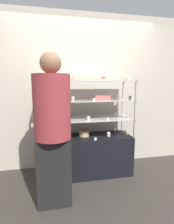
# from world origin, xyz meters

# --- Properties ---
(ground_plane) EXTENTS (20.00, 20.00, 0.00)m
(ground_plane) POSITION_xyz_m (0.00, 0.00, 0.00)
(ground_plane) COLOR #38332D
(back_wall) EXTENTS (8.00, 0.05, 2.60)m
(back_wall) POSITION_xyz_m (0.00, 0.39, 1.30)
(back_wall) COLOR beige
(back_wall) RESTS_ON ground_plane
(display_base) EXTENTS (1.39, 0.49, 0.63)m
(display_base) POSITION_xyz_m (0.00, 0.00, 0.31)
(display_base) COLOR black
(display_base) RESTS_ON ground_plane
(display_riser_lower) EXTENTS (1.39, 0.49, 0.29)m
(display_riser_lower) POSITION_xyz_m (0.00, 0.00, 0.90)
(display_riser_lower) COLOR #B7B7BC
(display_riser_lower) RESTS_ON display_base
(display_riser_middle) EXTENTS (1.39, 0.49, 0.29)m
(display_riser_middle) POSITION_xyz_m (0.00, 0.00, 1.18)
(display_riser_middle) COLOR #B7B7BC
(display_riser_middle) RESTS_ON display_riser_lower
(display_riser_upper) EXTENTS (1.39, 0.49, 0.29)m
(display_riser_upper) POSITION_xyz_m (0.00, 0.00, 1.47)
(display_riser_upper) COLOR #B7B7BC
(display_riser_upper) RESTS_ON display_riser_middle
(layer_cake_centerpiece) EXTENTS (0.16, 0.16, 0.11)m
(layer_cake_centerpiece) POSITION_xyz_m (-0.04, 0.02, 0.68)
(layer_cake_centerpiece) COLOR #DBBC84
(layer_cake_centerpiece) RESTS_ON display_base
(sheet_cake_frosted) EXTENTS (0.25, 0.13, 0.07)m
(sheet_cake_frosted) POSITION_xyz_m (0.23, -0.03, 1.24)
(sheet_cake_frosted) COLOR #C66660
(sheet_cake_frosted) RESTS_ON display_riser_middle
(cupcake_0) EXTENTS (0.06, 0.06, 0.07)m
(cupcake_0) POSITION_xyz_m (-0.63, -0.13, 0.66)
(cupcake_0) COLOR #CCB28C
(cupcake_0) RESTS_ON display_base
(cupcake_1) EXTENTS (0.06, 0.06, 0.07)m
(cupcake_1) POSITION_xyz_m (-0.33, -0.08, 0.66)
(cupcake_1) COLOR beige
(cupcake_1) RESTS_ON display_base
(cupcake_2) EXTENTS (0.06, 0.06, 0.07)m
(cupcake_2) POSITION_xyz_m (0.33, -0.07, 0.66)
(cupcake_2) COLOR beige
(cupcake_2) RESTS_ON display_base
(cupcake_3) EXTENTS (0.06, 0.06, 0.07)m
(cupcake_3) POSITION_xyz_m (0.63, -0.04, 0.66)
(cupcake_3) COLOR #CCB28C
(cupcake_3) RESTS_ON display_base
(price_tag_0) EXTENTS (0.04, 0.00, 0.04)m
(price_tag_0) POSITION_xyz_m (0.08, -0.23, 0.65)
(price_tag_0) COLOR white
(price_tag_0) RESTS_ON display_base
(cupcake_4) EXTENTS (0.05, 0.05, 0.07)m
(cupcake_4) POSITION_xyz_m (-0.64, -0.08, 0.94)
(cupcake_4) COLOR beige
(cupcake_4) RESTS_ON display_riser_lower
(cupcake_5) EXTENTS (0.05, 0.05, 0.07)m
(cupcake_5) POSITION_xyz_m (-0.01, -0.13, 0.94)
(cupcake_5) COLOR white
(cupcake_5) RESTS_ON display_riser_lower
(cupcake_6) EXTENTS (0.05, 0.05, 0.07)m
(cupcake_6) POSITION_xyz_m (0.63, -0.12, 0.94)
(cupcake_6) COLOR white
(cupcake_6) RESTS_ON display_riser_lower
(price_tag_1) EXTENTS (0.04, 0.00, 0.04)m
(price_tag_1) POSITION_xyz_m (0.26, -0.23, 0.94)
(price_tag_1) COLOR white
(price_tag_1) RESTS_ON display_riser_lower
(cupcake_7) EXTENTS (0.05, 0.05, 0.06)m
(cupcake_7) POSITION_xyz_m (-0.64, -0.08, 1.23)
(cupcake_7) COLOR beige
(cupcake_7) RESTS_ON display_riser_middle
(cupcake_8) EXTENTS (0.05, 0.05, 0.06)m
(cupcake_8) POSITION_xyz_m (-0.22, -0.05, 1.23)
(cupcake_8) COLOR #CCB28C
(cupcake_8) RESTS_ON display_riser_middle
(cupcake_9) EXTENTS (0.05, 0.05, 0.06)m
(cupcake_9) POSITION_xyz_m (0.66, -0.10, 1.23)
(cupcake_9) COLOR #CCB28C
(cupcake_9) RESTS_ON display_riser_middle
(price_tag_2) EXTENTS (0.04, 0.00, 0.04)m
(price_tag_2) POSITION_xyz_m (0.05, -0.23, 1.22)
(price_tag_2) COLOR white
(price_tag_2) RESTS_ON display_riser_middle
(cupcake_10) EXTENTS (0.06, 0.06, 0.07)m
(cupcake_10) POSITION_xyz_m (-0.65, -0.10, 1.52)
(cupcake_10) COLOR white
(cupcake_10) RESTS_ON display_riser_upper
(cupcake_11) EXTENTS (0.06, 0.06, 0.07)m
(cupcake_11) POSITION_xyz_m (-0.21, -0.09, 1.52)
(cupcake_11) COLOR #CCB28C
(cupcake_11) RESTS_ON display_riser_upper
(cupcake_12) EXTENTS (0.06, 0.06, 0.07)m
(cupcake_12) POSITION_xyz_m (0.22, -0.13, 1.52)
(cupcake_12) COLOR white
(cupcake_12) RESTS_ON display_riser_upper
(cupcake_13) EXTENTS (0.06, 0.06, 0.07)m
(cupcake_13) POSITION_xyz_m (0.64, -0.05, 1.52)
(cupcake_13) COLOR #CCB28C
(cupcake_13) RESTS_ON display_riser_upper
(price_tag_3) EXTENTS (0.04, 0.00, 0.04)m
(price_tag_3) POSITION_xyz_m (-0.03, -0.23, 1.51)
(price_tag_3) COLOR white
(price_tag_3) RESTS_ON display_riser_upper
(donut_glazed) EXTENTS (0.14, 0.14, 0.03)m
(donut_glazed) POSITION_xyz_m (-0.37, 0.05, 1.50)
(donut_glazed) COLOR #EFB2BC
(donut_glazed) RESTS_ON display_riser_upper
(customer_figure) EXTENTS (0.42, 0.42, 1.78)m
(customer_figure) POSITION_xyz_m (-0.53, -0.63, 0.95)
(customer_figure) COLOR black
(customer_figure) RESTS_ON ground_plane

